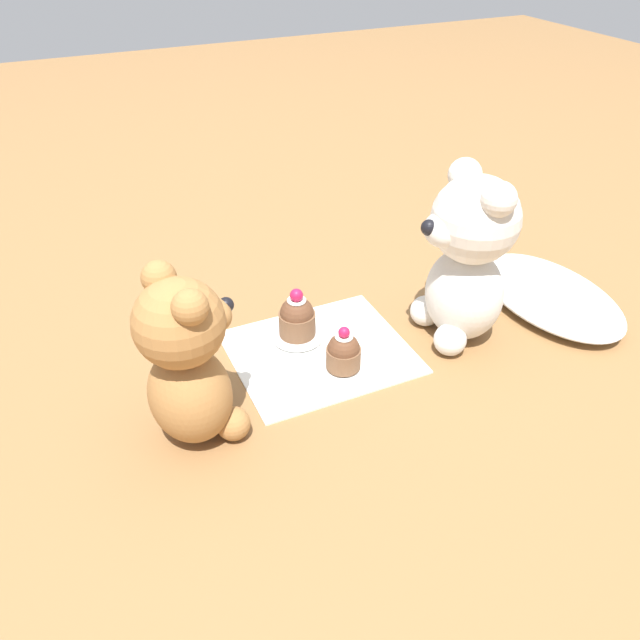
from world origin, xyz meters
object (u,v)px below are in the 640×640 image
Objects in this scene: teddy_bear_cream at (467,258)px; cupcake_near_tan_bear at (297,317)px; cupcake_near_cream_bear at (344,352)px; saucer_plate at (297,335)px; teddy_bear_tan at (188,361)px.

cupcake_near_tan_bear is at bearing -104.82° from teddy_bear_cream.
cupcake_near_cream_bear is 0.86× the size of cupcake_near_tan_bear.
teddy_bear_cream reaches higher than saucer_plate.
cupcake_near_tan_bear is (-0.08, -0.22, -0.09)m from teddy_bear_cream.
saucer_plate is (-0.12, 0.18, -0.10)m from teddy_bear_tan.
cupcake_near_tan_bear is at bearing -165.96° from saucer_plate.
cupcake_near_cream_bear is 0.09m from cupcake_near_tan_bear.
teddy_bear_tan is 2.92× the size of cupcake_near_tan_bear.
teddy_bear_tan is 0.22m from cupcake_near_cream_bear.
saucer_plate is (-0.08, -0.22, -0.12)m from teddy_bear_cream.
cupcake_near_cream_bear is at bearing -94.53° from teddy_bear_tan.
teddy_bear_cream is 3.36× the size of saucer_plate.
teddy_bear_cream is 0.25m from cupcake_near_tan_bear.
teddy_bear_cream is at bearing -97.43° from teddy_bear_tan.
teddy_bear_cream is 3.90× the size of cupcake_near_cream_bear.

